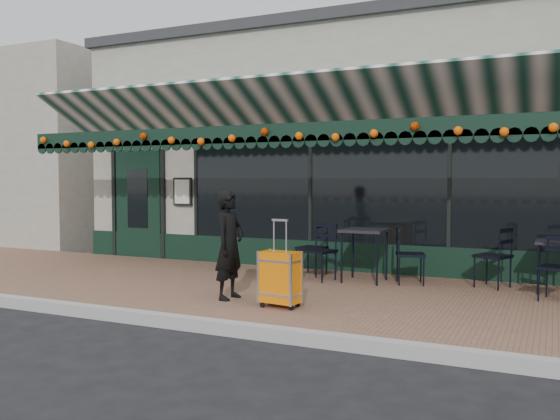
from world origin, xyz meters
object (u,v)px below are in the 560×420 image
at_px(suitcase, 280,278).
at_px(cafe_table_b, 365,234).
at_px(chair_a_left, 493,257).
at_px(chair_b_right, 410,255).
at_px(cafe_table_a, 558,246).
at_px(chair_b_left, 312,249).
at_px(chair_a_front, 557,269).
at_px(chair_b_front, 319,252).
at_px(woman, 229,245).

height_order(suitcase, cafe_table_b, suitcase).
bearing_deg(chair_a_left, chair_b_right, -57.95).
distance_m(cafe_table_a, chair_a_left, 0.89).
relative_size(cafe_table_b, chair_b_left, 0.94).
distance_m(chair_a_left, chair_b_right, 1.18).
height_order(chair_a_front, chair_b_front, chair_b_front).
distance_m(chair_b_left, chair_b_right, 1.69).
bearing_deg(chair_b_front, chair_a_front, 10.76).
xyz_separation_m(chair_b_left, chair_b_front, (0.31, -0.47, 0.02)).
relative_size(chair_a_left, chair_a_front, 1.06).
bearing_deg(chair_b_front, cafe_table_b, 30.27).
bearing_deg(cafe_table_b, suitcase, -100.22).
xyz_separation_m(cafe_table_b, chair_b_right, (0.70, 0.09, -0.30)).
bearing_deg(chair_b_front, chair_a_left, 24.82).
bearing_deg(woman, chair_a_front, -64.42).
bearing_deg(woman, chair_b_left, -3.56).
xyz_separation_m(chair_a_front, chair_b_right, (-2.02, 0.46, 0.01)).
xyz_separation_m(cafe_table_a, chair_b_front, (-3.41, -0.46, -0.20)).
bearing_deg(chair_b_front, woman, -93.31).
height_order(cafe_table_a, chair_b_front, chair_b_front).
distance_m(woman, cafe_table_b, 2.39).
bearing_deg(cafe_table_a, woman, -149.79).
distance_m(suitcase, chair_b_right, 2.59).
xyz_separation_m(suitcase, chair_b_right, (1.10, 2.34, 0.07)).
distance_m(suitcase, chair_a_front, 3.64).
bearing_deg(chair_a_left, suitcase, -19.81).
distance_m(woman, chair_b_front, 1.95).
bearing_deg(cafe_table_b, chair_a_front, -7.68).
relative_size(chair_b_left, chair_b_right, 1.00).
bearing_deg(suitcase, chair_b_left, 111.00).
distance_m(suitcase, cafe_table_b, 2.31).
xyz_separation_m(suitcase, chair_b_left, (-0.59, 2.51, 0.07)).
bearing_deg(cafe_table_b, chair_b_front, -163.21).
height_order(suitcase, chair_b_right, suitcase).
distance_m(woman, chair_a_front, 4.31).
height_order(cafe_table_b, chair_b_right, chair_b_right).
relative_size(cafe_table_b, chair_b_right, 0.94).
bearing_deg(suitcase, chair_b_right, 72.67).
height_order(chair_a_left, chair_a_front, chair_a_left).
height_order(cafe_table_a, chair_b_right, chair_b_right).
relative_size(woman, chair_b_right, 1.65).
relative_size(chair_a_left, chair_b_front, 1.00).
bearing_deg(chair_b_left, woman, 2.52).
bearing_deg(suitcase, cafe_table_a, 46.47).
bearing_deg(chair_b_front, chair_b_right, 25.74).
height_order(cafe_table_b, chair_b_left, chair_b_left).
bearing_deg(suitcase, cafe_table_b, 87.63).
relative_size(suitcase, chair_b_right, 1.25).
bearing_deg(woman, cafe_table_a, -57.28).
relative_size(suitcase, chair_b_left, 1.24).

